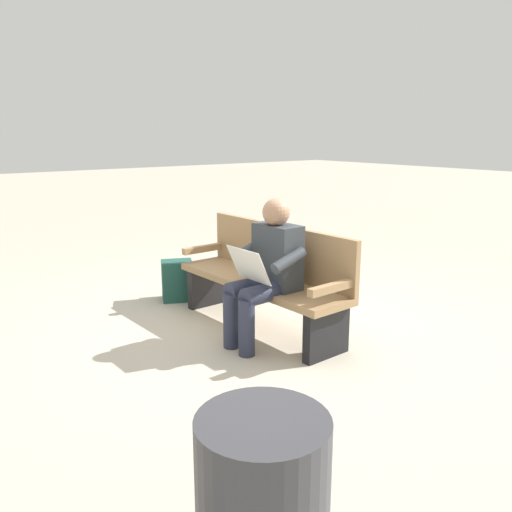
% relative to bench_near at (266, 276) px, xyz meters
% --- Properties ---
extents(ground_plane, '(40.00, 40.00, 0.00)m').
position_rel_bench_near_xyz_m(ground_plane, '(-0.00, 0.07, -0.46)').
color(ground_plane, '#B7AD99').
extents(bench_near, '(1.81, 0.53, 0.90)m').
position_rel_bench_near_xyz_m(bench_near, '(0.00, 0.00, 0.00)').
color(bench_near, '#9E7A51').
rests_on(bench_near, ground).
extents(person_seated, '(0.58, 0.58, 1.18)m').
position_rel_bench_near_xyz_m(person_seated, '(-0.29, 0.22, 0.17)').
color(person_seated, '#33383D').
rests_on(person_seated, ground).
extents(backpack, '(0.36, 0.38, 0.41)m').
position_rel_bench_near_xyz_m(backpack, '(1.14, 0.25, -0.26)').
color(backpack, '#1E4C42').
rests_on(backpack, ground).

